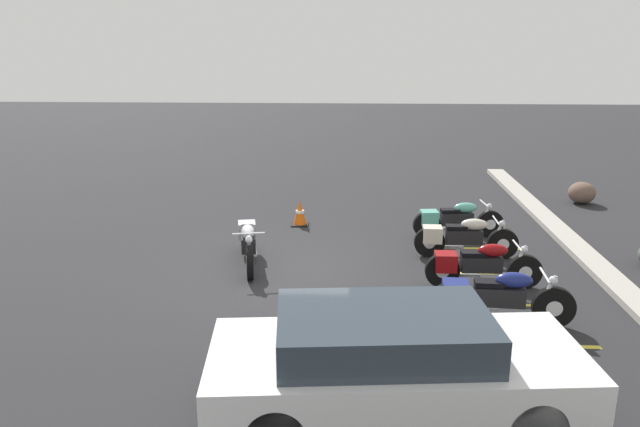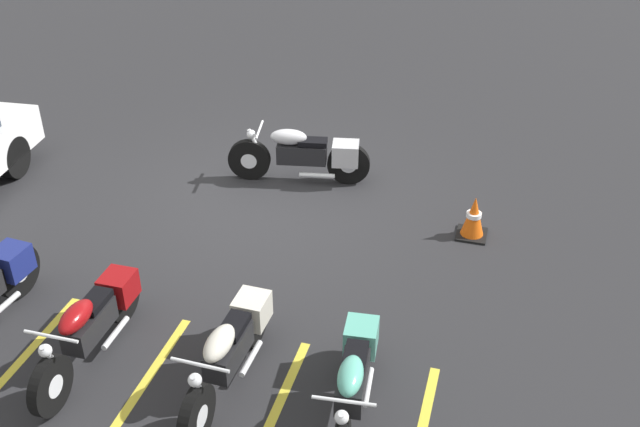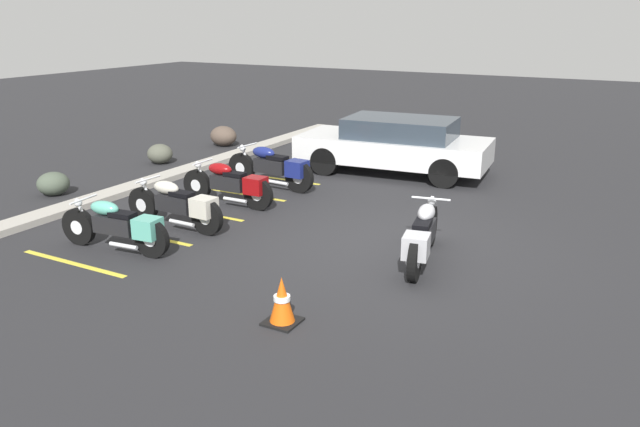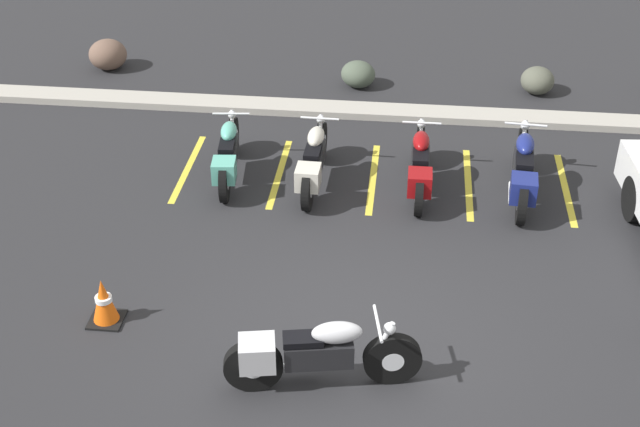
% 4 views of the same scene
% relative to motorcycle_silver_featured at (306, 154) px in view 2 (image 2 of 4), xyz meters
% --- Properties ---
extents(ground, '(60.00, 60.00, 0.00)m').
position_rel_motorcycle_silver_featured_xyz_m(ground, '(0.43, 0.71, -0.44)').
color(ground, '#262628').
extents(motorcycle_silver_featured, '(2.10, 0.73, 0.83)m').
position_rel_motorcycle_silver_featured_xyz_m(motorcycle_silver_featured, '(0.00, 0.00, 0.00)').
color(motorcycle_silver_featured, black).
rests_on(motorcycle_silver_featured, ground).
extents(parked_bike_0, '(0.58, 2.01, 0.79)m').
position_rel_motorcycle_silver_featured_xyz_m(parked_bike_0, '(-1.76, 4.26, -0.02)').
color(parked_bike_0, black).
rests_on(parked_bike_0, ground).
extents(parked_bike_1, '(0.58, 2.06, 0.81)m').
position_rel_motorcycle_silver_featured_xyz_m(parked_bike_1, '(-0.48, 4.19, -0.01)').
color(parked_bike_1, black).
rests_on(parked_bike_1, ground).
extents(parked_bike_2, '(0.57, 2.05, 0.81)m').
position_rel_motorcycle_silver_featured_xyz_m(parked_bike_2, '(1.06, 4.22, -0.01)').
color(parked_bike_2, black).
rests_on(parked_bike_2, ground).
extents(traffic_cone, '(0.40, 0.40, 0.59)m').
position_rel_motorcycle_silver_featured_xyz_m(traffic_cone, '(-2.55, 0.82, -0.17)').
color(traffic_cone, black).
rests_on(traffic_cone, ground).
extents(stall_line_1, '(0.10, 2.10, 0.00)m').
position_rel_motorcycle_silver_featured_xyz_m(stall_line_1, '(-1.04, 4.52, -0.44)').
color(stall_line_1, gold).
rests_on(stall_line_1, ground).
extents(stall_line_2, '(0.10, 2.10, 0.00)m').
position_rel_motorcycle_silver_featured_xyz_m(stall_line_2, '(0.38, 4.52, -0.44)').
color(stall_line_2, gold).
rests_on(stall_line_2, ground).
extents(stall_line_3, '(0.10, 2.10, 0.00)m').
position_rel_motorcycle_silver_featured_xyz_m(stall_line_3, '(1.80, 4.52, -0.44)').
color(stall_line_3, gold).
rests_on(stall_line_3, ground).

